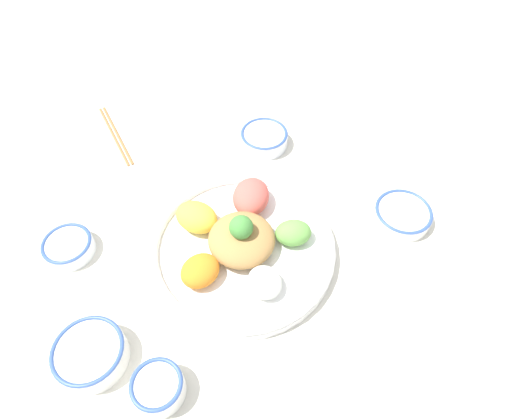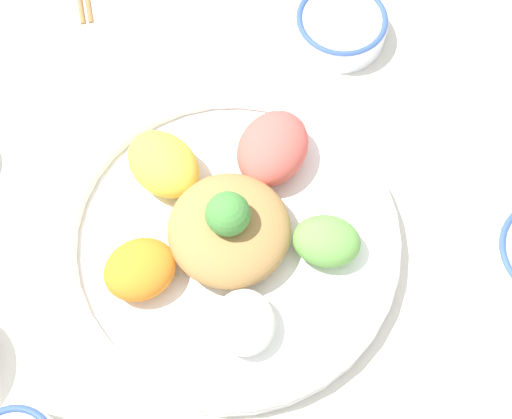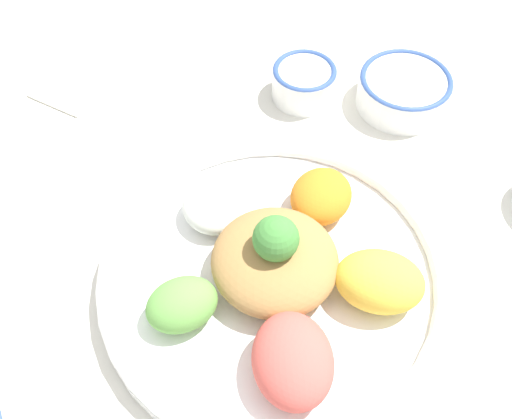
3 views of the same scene
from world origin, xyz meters
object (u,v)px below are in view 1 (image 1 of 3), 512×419
rice_bowl_blue (90,354)px  sauce_bowl_far (158,387)px  sauce_bowl_red (403,215)px  sauce_bowl_dark (264,138)px  rice_bowl_plain (68,246)px  chopsticks_pair_near (115,134)px  salad_platter (241,242)px

rice_bowl_blue → sauce_bowl_far: bearing=52.4°
sauce_bowl_red → sauce_bowl_dark: size_ratio=1.05×
rice_bowl_blue → rice_bowl_plain: bearing=-169.5°
rice_bowl_plain → sauce_bowl_far: bearing=25.2°
rice_bowl_blue → sauce_bowl_far: same height
sauce_bowl_far → rice_bowl_plain: bearing=-154.8°
sauce_bowl_red → sauce_bowl_far: size_ratio=1.41×
sauce_bowl_dark → rice_bowl_plain: size_ratio=1.16×
sauce_bowl_red → chopsticks_pair_near: (-0.41, -0.58, -0.01)m
salad_platter → sauce_bowl_red: salad_platter is taller
rice_bowl_blue → chopsticks_pair_near: (-0.56, 0.06, -0.02)m
salad_platter → sauce_bowl_dark: (-0.28, 0.12, -0.00)m
rice_bowl_blue → sauce_bowl_dark: size_ratio=1.06×
sauce_bowl_red → chopsticks_pair_near: 0.71m
salad_platter → sauce_bowl_far: bearing=-38.1°
sauce_bowl_dark → sauce_bowl_far: sauce_bowl_far is taller
sauce_bowl_red → sauce_bowl_far: sauce_bowl_far is taller
sauce_bowl_red → sauce_bowl_dark: sauce_bowl_dark is taller
rice_bowl_plain → rice_bowl_blue: bearing=10.5°
rice_bowl_blue → sauce_bowl_dark: 0.60m
sauce_bowl_red → rice_bowl_blue: (0.15, -0.64, 0.01)m
sauce_bowl_far → chopsticks_pair_near: 0.64m
sauce_bowl_far → rice_bowl_blue: bearing=-127.6°
salad_platter → rice_bowl_blue: salad_platter is taller
rice_bowl_blue → salad_platter: bearing=118.4°
sauce_bowl_dark → chopsticks_pair_near: sauce_bowl_dark is taller
sauce_bowl_far → chopsticks_pair_near: size_ratio=0.37×
sauce_bowl_red → sauce_bowl_dark: bearing=-142.4°
sauce_bowl_dark → rice_bowl_plain: 0.50m
sauce_bowl_far → sauce_bowl_dark: bearing=149.4°
salad_platter → rice_bowl_blue: 0.33m
sauce_bowl_dark → sauce_bowl_far: bearing=-30.6°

